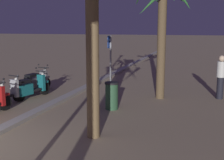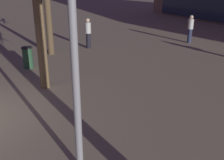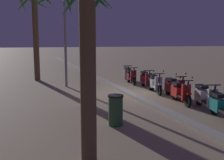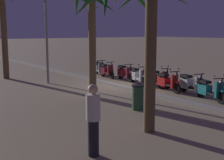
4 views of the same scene
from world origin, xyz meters
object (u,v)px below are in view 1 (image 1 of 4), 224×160
scooter_teal_mid_front (30,88)px  pedestrian_window_shopping (221,76)px  scooter_silver_far_back (0,94)px  litter_bin (112,95)px  palm_tree_mid_walkway (163,4)px  scooter_grey_second_in_line (36,82)px  crossing_sign (110,54)px

scooter_teal_mid_front → pedestrian_window_shopping: size_ratio=1.05×
scooter_teal_mid_front → scooter_silver_far_back: 1.38m
pedestrian_window_shopping → litter_bin: (2.72, -3.63, -0.43)m
palm_tree_mid_walkway → pedestrian_window_shopping: palm_tree_mid_walkway is taller
scooter_grey_second_in_line → palm_tree_mid_walkway: bearing=96.6°
crossing_sign → palm_tree_mid_walkway: size_ratio=0.49×
scooter_silver_far_back → palm_tree_mid_walkway: palm_tree_mid_walkway is taller
scooter_grey_second_in_line → litter_bin: (1.56, 3.95, 0.03)m
scooter_silver_far_back → crossing_sign: size_ratio=0.76×
litter_bin → scooter_grey_second_in_line: bearing=-111.5°
crossing_sign → scooter_grey_second_in_line: bearing=-41.2°
scooter_teal_mid_front → palm_tree_mid_walkway: 6.12m
scooter_teal_mid_front → crossing_sign: (-3.92, 2.09, 1.06)m
litter_bin → scooter_teal_mid_front: bearing=-97.4°
palm_tree_mid_walkway → scooter_teal_mid_front: bearing=-70.8°
pedestrian_window_shopping → crossing_sign: bearing=-108.1°
crossing_sign → palm_tree_mid_walkway: 4.19m
scooter_grey_second_in_line → palm_tree_mid_walkway: (-0.61, 5.30, 3.20)m
scooter_teal_mid_front → palm_tree_mid_walkway: size_ratio=0.37×
palm_tree_mid_walkway → litter_bin: (2.17, -1.35, -3.18)m
scooter_teal_mid_front → palm_tree_mid_walkway: bearing=109.2°
scooter_grey_second_in_line → scooter_teal_mid_front: same height
scooter_silver_far_back → litter_bin: scooter_silver_far_back is taller
pedestrian_window_shopping → palm_tree_mid_walkway: bearing=-76.6°
scooter_teal_mid_front → scooter_silver_far_back: scooter_teal_mid_front is taller
palm_tree_mid_walkway → pedestrian_window_shopping: (-0.54, 2.28, -2.75)m
crossing_sign → litter_bin: 4.74m
scooter_silver_far_back → scooter_grey_second_in_line: bearing=-179.2°
crossing_sign → litter_bin: size_ratio=2.53×
scooter_teal_mid_front → litter_bin: (0.47, 3.56, 0.04)m
pedestrian_window_shopping → litter_bin: pedestrian_window_shopping is taller
palm_tree_mid_walkway → crossing_sign: bearing=-128.1°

